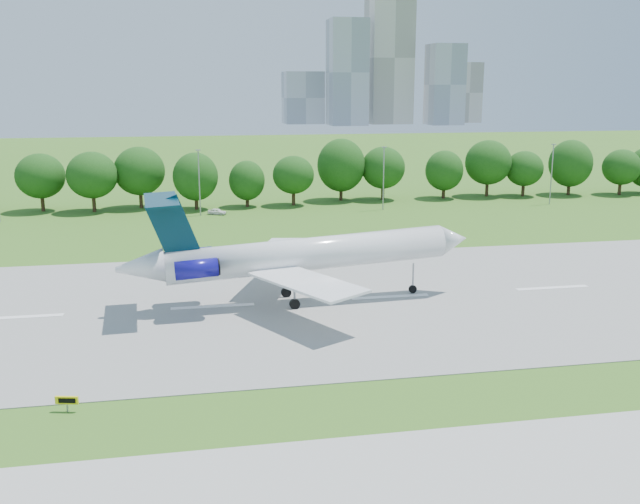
{
  "coord_description": "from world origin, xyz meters",
  "views": [
    {
      "loc": [
        -22.15,
        -49.96,
        23.52
      ],
      "look_at": [
        -9.42,
        18.0,
        7.33
      ],
      "focal_mm": 40.0,
      "sensor_mm": 36.0,
      "label": 1
    }
  ],
  "objects": [
    {
      "name": "runway",
      "position": [
        0.0,
        25.0,
        0.04
      ],
      "size": [
        400.0,
        45.0,
        0.08
      ],
      "primitive_type": "cube",
      "color": "gray",
      "rests_on": "ground"
    },
    {
      "name": "airliner",
      "position": [
        -11.38,
        24.87,
        5.55
      ],
      "size": [
        39.55,
        28.75,
        12.64
      ],
      "rotation": [
        0.0,
        -0.04,
        0.07
      ],
      "color": "white",
      "rests_on": "ground"
    },
    {
      "name": "taxi_sign_left",
      "position": [
        -31.58,
        1.24,
        0.89
      ],
      "size": [
        1.72,
        0.58,
        1.21
      ],
      "rotation": [
        0.0,
        0.0,
        -0.23
      ],
      "color": "gray",
      "rests_on": "ground"
    },
    {
      "name": "ground",
      "position": [
        0.0,
        0.0,
        0.0
      ],
      "size": [
        600.0,
        600.0,
        0.0
      ],
      "primitive_type": "plane",
      "color": "#396B1C",
      "rests_on": "ground"
    },
    {
      "name": "skyline",
      "position": [
        100.16,
        390.61,
        30.46
      ],
      "size": [
        127.0,
        52.0,
        80.0
      ],
      "color": "#B2B2B7",
      "rests_on": "ground"
    },
    {
      "name": "service_vehicle_b",
      "position": [
        -16.93,
        82.44,
        0.59
      ],
      "size": [
        3.72,
        2.83,
        1.18
      ],
      "primitive_type": "imported",
      "rotation": [
        0.0,
        0.0,
        1.09
      ],
      "color": "silver",
      "rests_on": "ground"
    },
    {
      "name": "tree_line",
      "position": [
        0.0,
        92.0,
        6.19
      ],
      "size": [
        288.4,
        8.4,
        10.4
      ],
      "color": "#382314",
      "rests_on": "ground"
    },
    {
      "name": "light_poles",
      "position": [
        -2.5,
        82.0,
        6.34
      ],
      "size": [
        175.9,
        0.25,
        12.19
      ],
      "color": "gray",
      "rests_on": "ground"
    }
  ]
}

